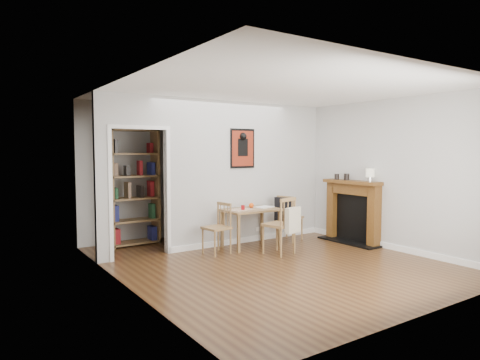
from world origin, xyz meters
TOP-DOWN VIEW (x-y plane):
  - ground at (0.00, 0.00)m, footprint 5.20×5.20m
  - room_shell at (0.10, 1.34)m, footprint 5.20×5.20m
  - dining_table at (0.37, 1.02)m, footprint 0.99×0.63m
  - chair_left at (-0.42, 0.89)m, footprint 0.48×0.48m
  - chair_right at (1.26, 1.01)m, footprint 0.59×0.55m
  - chair_front at (0.43, 0.29)m, footprint 0.57×0.62m
  - bookshelf at (-1.32, 2.32)m, footprint 0.89×0.36m
  - fireplace at (2.16, 0.25)m, footprint 0.45×1.25m
  - red_glass at (0.17, 0.98)m, footprint 0.07×0.07m
  - orange_fruit at (0.45, 1.12)m, footprint 0.09×0.09m
  - placemat at (0.16, 1.03)m, footprint 0.47×0.38m
  - notebook at (0.66, 1.02)m, footprint 0.38×0.31m
  - mantel_lamp at (2.12, -0.16)m, footprint 0.15×0.15m
  - ceramic_jar_a at (2.11, 0.38)m, footprint 0.10×0.10m
  - ceramic_jar_b at (2.06, 0.58)m, footprint 0.09×0.09m

SIDE VIEW (x-z plane):
  - ground at x=0.00m, z-range 0.00..0.00m
  - chair_left at x=-0.42m, z-range 0.00..0.85m
  - chair_right at x=1.26m, z-range 0.02..0.89m
  - chair_front at x=0.43m, z-range 0.01..0.96m
  - dining_table at x=0.37m, z-range 0.26..0.93m
  - fireplace at x=2.16m, z-range 0.04..1.20m
  - placemat at x=0.16m, z-range 0.68..0.68m
  - notebook at x=0.66m, z-range 0.68..0.69m
  - red_glass at x=0.17m, z-range 0.68..0.76m
  - orange_fruit at x=0.45m, z-range 0.68..0.77m
  - bookshelf at x=-1.32m, z-range -0.01..2.11m
  - ceramic_jar_b at x=2.06m, z-range 1.16..1.27m
  - ceramic_jar_a at x=2.11m, z-range 1.16..1.28m
  - room_shell at x=0.10m, z-range -1.30..3.90m
  - mantel_lamp at x=2.12m, z-range 1.19..1.42m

